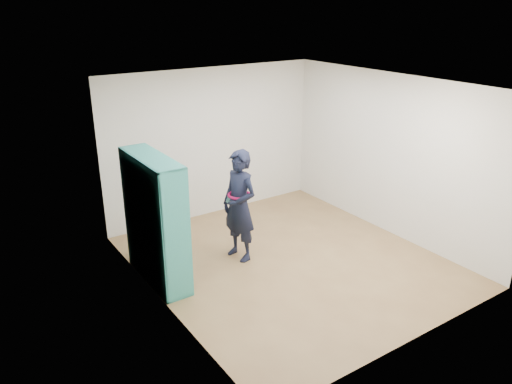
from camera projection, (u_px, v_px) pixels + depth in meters
floor at (289, 261)px, 7.42m from camera, size 4.50×4.50×0.00m
ceiling at (294, 85)px, 6.48m from camera, size 4.50×4.50×0.00m
wall_left at (158, 210)px, 5.91m from camera, size 0.02×4.50×2.60m
wall_right at (390, 156)px, 7.99m from camera, size 0.02×4.50×2.60m
wall_back at (213, 143)px, 8.69m from camera, size 4.00×0.02×2.60m
wall_front at (424, 239)px, 5.21m from camera, size 4.00×0.02×2.60m
bookshelf at (154, 222)px, 6.64m from camera, size 0.39×1.33×1.77m
person at (240, 206)px, 7.24m from camera, size 0.51×0.67×1.67m
smartphone at (229, 200)px, 7.17m from camera, size 0.04×0.11×0.14m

